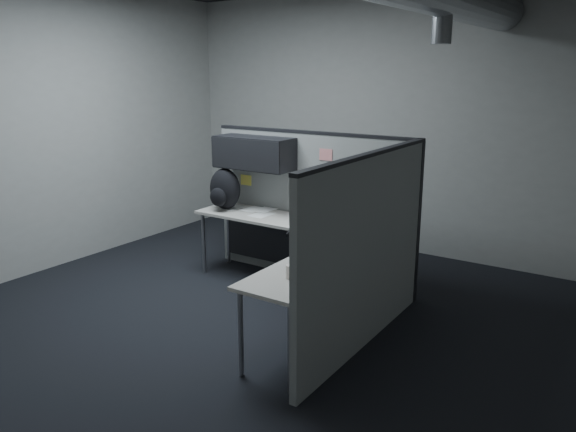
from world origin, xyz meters
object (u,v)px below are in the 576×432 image
Objects in this scene: backpack at (224,190)px; keyboard at (309,234)px; desk at (300,241)px; monitor at (358,209)px; phone at (307,265)px.

keyboard is at bearing -4.53° from backpack.
keyboard is 0.97× the size of backpack.
keyboard is at bearing -32.29° from desk.
monitor is 1.94× the size of phone.
keyboard is 1.40m from backpack.
keyboard is at bearing 110.43° from phone.
backpack reaches higher than desk.
phone is at bearing -22.39° from backpack.
monitor reaches higher than phone.
desk is at bearing -155.13° from monitor.
desk is at bearing 115.26° from phone.
phone is 2.16m from backpack.
monitor is at bearing 8.95° from backpack.
keyboard is (0.17, -0.11, 0.13)m from desk.
monitor is (0.52, 0.20, 0.36)m from desk.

